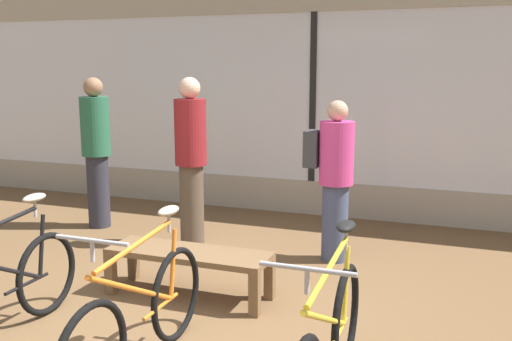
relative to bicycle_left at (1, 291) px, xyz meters
name	(u,v)px	position (x,y,z in m)	size (l,w,h in m)	color
shop_back_wall	(313,89)	(1.16, 4.20, 1.27)	(12.00, 0.08, 3.20)	#B2A893
bicycle_left	(1,291)	(0.00, 0.00, 0.00)	(0.46, 1.63, 1.01)	black
bicycle_center	(141,315)	(1.15, -0.03, 0.01)	(0.46, 1.66, 1.02)	black
display_bench	(189,259)	(0.89, 1.17, -0.04)	(1.40, 0.44, 0.40)	brown
customer_near_rack	(334,176)	(1.82, 2.50, 0.50)	(0.49, 0.35, 1.61)	#424C6B
customer_by_window	(96,149)	(-1.11, 2.72, 0.59)	(0.42, 0.42, 1.80)	#2D2D38
customer_mid_floor	(191,158)	(0.27, 2.47, 0.60)	(0.47, 0.47, 1.82)	brown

